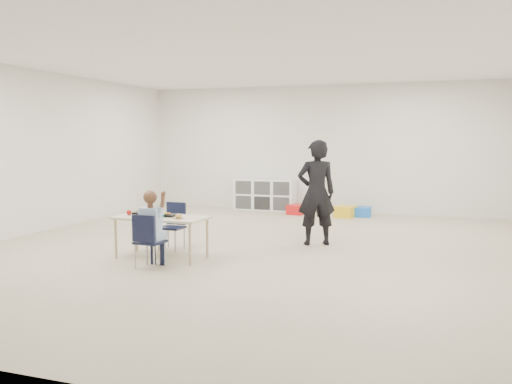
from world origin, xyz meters
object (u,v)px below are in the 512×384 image
(chair_near, at_px, (150,241))
(adult, at_px, (316,193))
(child, at_px, (150,225))
(cubby_shelf, at_px, (265,195))
(table, at_px, (162,237))

(chair_near, bearing_deg, adult, 54.37)
(chair_near, distance_m, adult, 2.74)
(child, relative_size, cubby_shelf, 0.77)
(chair_near, relative_size, adult, 0.43)
(table, xyz_separation_m, adult, (1.77, 1.62, 0.51))
(cubby_shelf, bearing_deg, chair_near, -86.14)
(child, bearing_deg, adult, 54.37)
(cubby_shelf, xyz_separation_m, adult, (2.02, -3.60, 0.45))
(chair_near, bearing_deg, table, 105.74)
(cubby_shelf, bearing_deg, adult, -60.67)
(child, xyz_separation_m, adult, (1.63, 2.15, 0.26))
(cubby_shelf, bearing_deg, table, -87.22)
(table, bearing_deg, cubby_shelf, 94.32)
(chair_near, xyz_separation_m, adult, (1.63, 2.15, 0.46))
(table, relative_size, adult, 0.79)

